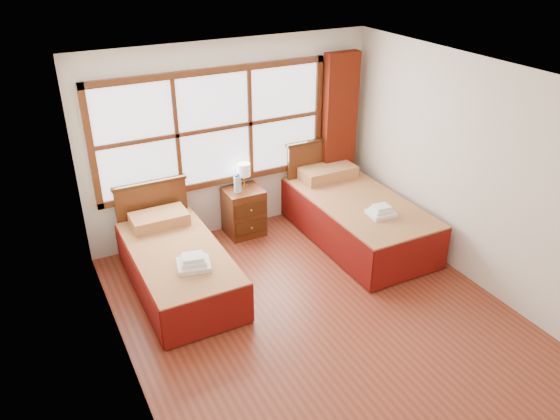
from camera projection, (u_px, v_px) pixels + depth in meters
floor at (316, 313)px, 6.04m from camera, size 4.50×4.50×0.00m
ceiling at (324, 79)px, 4.84m from camera, size 4.50×4.50×0.00m
wall_back at (232, 140)px, 7.21m from camera, size 4.00×0.00×4.00m
wall_left at (117, 259)px, 4.62m from camera, size 0.00×4.50×4.50m
wall_right at (469, 172)px, 6.26m from camera, size 0.00×4.50×4.50m
window at (214, 129)px, 6.99m from camera, size 3.16×0.06×1.56m
curtain at (339, 133)px, 7.82m from camera, size 0.50×0.16×2.30m
bed_left at (177, 264)px, 6.37m from camera, size 1.01×2.03×0.98m
bed_right at (355, 215)px, 7.36m from camera, size 1.15×2.24×1.13m
nightstand at (244, 212)px, 7.47m from camera, size 0.50×0.49×0.67m
towels_left at (193, 263)px, 5.89m from camera, size 0.41×0.38×0.15m
towels_right at (381, 211)px, 6.79m from camera, size 0.34×0.30×0.13m
lamp at (244, 171)px, 7.29m from camera, size 0.17×0.17×0.34m
bottle_near at (236, 185)px, 7.19m from camera, size 0.07×0.07×0.25m
bottle_far at (239, 184)px, 7.20m from camera, size 0.07×0.07×0.26m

